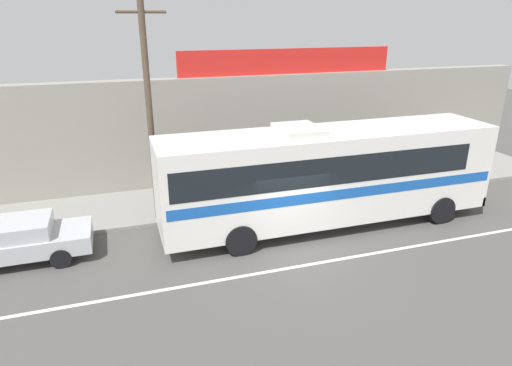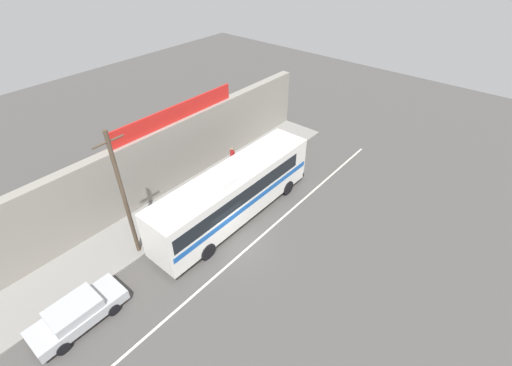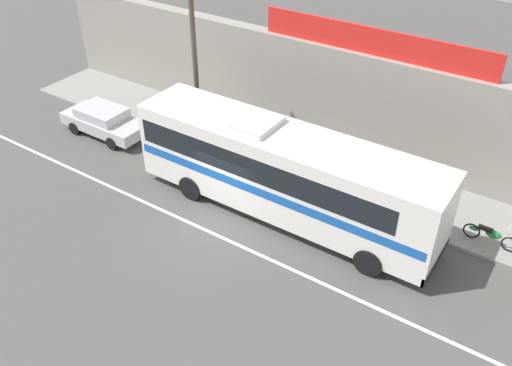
# 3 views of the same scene
# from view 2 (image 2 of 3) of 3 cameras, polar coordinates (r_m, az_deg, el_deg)

# --- Properties ---
(ground_plane) EXTENTS (70.00, 70.00, 0.00)m
(ground_plane) POSITION_cam_2_polar(r_m,az_deg,el_deg) (21.58, -3.47, -9.81)
(ground_plane) COLOR #4F4C49
(sidewalk_slab) EXTENTS (30.00, 3.60, 0.14)m
(sidewalk_slab) POSITION_cam_2_polar(r_m,az_deg,el_deg) (24.49, -12.47, -3.82)
(sidewalk_slab) COLOR gray
(sidewalk_slab) RESTS_ON ground_plane
(storefront_facade) EXTENTS (30.00, 0.70, 4.80)m
(storefront_facade) POSITION_cam_2_polar(r_m,az_deg,el_deg) (24.59, -16.38, 2.47)
(storefront_facade) COLOR gray
(storefront_facade) RESTS_ON ground_plane
(storefront_billboard) EXTENTS (10.02, 0.12, 1.10)m
(storefront_billboard) POSITION_cam_2_polar(r_m,az_deg,el_deg) (24.41, -12.77, 10.85)
(storefront_billboard) COLOR red
(storefront_billboard) RESTS_ON storefront_facade
(road_center_stripe) EXTENTS (30.00, 0.14, 0.01)m
(road_center_stripe) POSITION_cam_2_polar(r_m,az_deg,el_deg) (21.20, -1.85, -10.82)
(road_center_stripe) COLOR silver
(road_center_stripe) RESTS_ON ground_plane
(intercity_bus) EXTENTS (12.10, 2.67, 3.78)m
(intercity_bus) POSITION_cam_2_polar(r_m,az_deg,el_deg) (22.03, -3.67, -1.42)
(intercity_bus) COLOR white
(intercity_bus) RESTS_ON ground_plane
(parked_car) EXTENTS (4.38, 1.84, 1.37)m
(parked_car) POSITION_cam_2_polar(r_m,az_deg,el_deg) (19.69, -26.74, -18.13)
(parked_car) COLOR #B7BABF
(parked_car) RESTS_ON ground_plane
(utility_pole) EXTENTS (1.60, 0.22, 7.84)m
(utility_pole) POSITION_cam_2_polar(r_m,az_deg,el_deg) (19.53, -20.50, -1.90)
(utility_pole) COLOR brown
(utility_pole) RESTS_ON sidewalk_slab
(motorcycle_black) EXTENTS (1.96, 0.56, 0.94)m
(motorcycle_black) POSITION_cam_2_polar(r_m,az_deg,el_deg) (28.75, 2.68, 5.04)
(motorcycle_black) COLOR black
(motorcycle_black) RESTS_ON sidewalk_slab
(motorcycle_blue) EXTENTS (1.83, 0.56, 0.94)m
(motorcycle_blue) POSITION_cam_2_polar(r_m,az_deg,el_deg) (27.03, -0.85, 2.80)
(motorcycle_blue) COLOR black
(motorcycle_blue) RESTS_ON sidewalk_slab
(pedestrian_by_curb) EXTENTS (0.30, 0.48, 1.75)m
(pedestrian_by_curb) POSITION_cam_2_polar(r_m,az_deg,el_deg) (27.12, -3.81, 4.35)
(pedestrian_by_curb) COLOR navy
(pedestrian_by_curb) RESTS_ON sidewalk_slab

